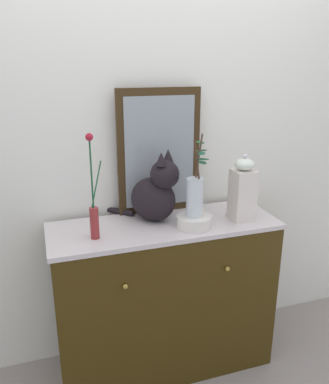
{
  "coord_description": "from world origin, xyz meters",
  "views": [
    {
      "loc": [
        -0.61,
        -1.85,
        1.74
      ],
      "look_at": [
        0.0,
        0.0,
        1.1
      ],
      "focal_mm": 36.59,
      "sensor_mm": 36.0,
      "label": 1
    }
  ],
  "objects_px": {
    "vase_slim_green": "(94,210)",
    "jar_lidded_porcelain": "(243,190)",
    "vase_glass_clear": "(195,195)",
    "sideboard": "(165,297)",
    "cat_sitting": "(156,193)",
    "mirror_leaning": "(159,152)",
    "bowl_porcelain": "(194,221)"
  },
  "relations": [
    {
      "from": "vase_slim_green",
      "to": "vase_glass_clear",
      "type": "height_order",
      "value": "vase_slim_green"
    },
    {
      "from": "vase_glass_clear",
      "to": "bowl_porcelain",
      "type": "bearing_deg",
      "value": 153.94
    },
    {
      "from": "sideboard",
      "to": "cat_sitting",
      "type": "xyz_separation_m",
      "value": [
        -0.03,
        0.06,
        0.62
      ]
    },
    {
      "from": "sideboard",
      "to": "jar_lidded_porcelain",
      "type": "relative_size",
      "value": 3.35
    },
    {
      "from": "sideboard",
      "to": "vase_glass_clear",
      "type": "height_order",
      "value": "vase_glass_clear"
    },
    {
      "from": "mirror_leaning",
      "to": "vase_glass_clear",
      "type": "xyz_separation_m",
      "value": [
        0.1,
        -0.29,
        -0.17
      ]
    },
    {
      "from": "sideboard",
      "to": "mirror_leaning",
      "type": "xyz_separation_m",
      "value": [
        0.03,
        0.2,
        0.81
      ]
    },
    {
      "from": "vase_slim_green",
      "to": "bowl_porcelain",
      "type": "height_order",
      "value": "vase_slim_green"
    },
    {
      "from": "vase_glass_clear",
      "to": "sideboard",
      "type": "bearing_deg",
      "value": 145.95
    },
    {
      "from": "cat_sitting",
      "to": "jar_lidded_porcelain",
      "type": "distance_m",
      "value": 0.47
    },
    {
      "from": "bowl_porcelain",
      "to": "jar_lidded_porcelain",
      "type": "xyz_separation_m",
      "value": [
        0.29,
        0.02,
        0.14
      ]
    },
    {
      "from": "vase_slim_green",
      "to": "cat_sitting",
      "type": "bearing_deg",
      "value": 19.45
    },
    {
      "from": "vase_slim_green",
      "to": "vase_glass_clear",
      "type": "relative_size",
      "value": 1.2
    },
    {
      "from": "cat_sitting",
      "to": "vase_slim_green",
      "type": "height_order",
      "value": "vase_slim_green"
    },
    {
      "from": "vase_slim_green",
      "to": "mirror_leaning",
      "type": "bearing_deg",
      "value": 32.45
    },
    {
      "from": "sideboard",
      "to": "mirror_leaning",
      "type": "distance_m",
      "value": 0.83
    },
    {
      "from": "mirror_leaning",
      "to": "cat_sitting",
      "type": "height_order",
      "value": "mirror_leaning"
    },
    {
      "from": "cat_sitting",
      "to": "vase_slim_green",
      "type": "relative_size",
      "value": 0.77
    },
    {
      "from": "sideboard",
      "to": "mirror_leaning",
      "type": "relative_size",
      "value": 1.77
    },
    {
      "from": "sideboard",
      "to": "mirror_leaning",
      "type": "bearing_deg",
      "value": 80.26
    },
    {
      "from": "sideboard",
      "to": "vase_glass_clear",
      "type": "xyz_separation_m",
      "value": [
        0.13,
        -0.09,
        0.64
      ]
    },
    {
      "from": "mirror_leaning",
      "to": "cat_sitting",
      "type": "relative_size",
      "value": 1.73
    },
    {
      "from": "bowl_porcelain",
      "to": "jar_lidded_porcelain",
      "type": "bearing_deg",
      "value": 4.0
    },
    {
      "from": "mirror_leaning",
      "to": "bowl_porcelain",
      "type": "bearing_deg",
      "value": -70.96
    },
    {
      "from": "vase_glass_clear",
      "to": "jar_lidded_porcelain",
      "type": "xyz_separation_m",
      "value": [
        0.29,
        0.02,
        -0.01
      ]
    },
    {
      "from": "vase_slim_green",
      "to": "jar_lidded_porcelain",
      "type": "distance_m",
      "value": 0.81
    },
    {
      "from": "bowl_porcelain",
      "to": "vase_glass_clear",
      "type": "xyz_separation_m",
      "value": [
        0.0,
        -0.0,
        0.15
      ]
    },
    {
      "from": "sideboard",
      "to": "vase_slim_green",
      "type": "xyz_separation_m",
      "value": [
        -0.38,
        -0.07,
        0.61
      ]
    },
    {
      "from": "cat_sitting",
      "to": "jar_lidded_porcelain",
      "type": "xyz_separation_m",
      "value": [
        0.46,
        -0.13,
        0.01
      ]
    },
    {
      "from": "vase_slim_green",
      "to": "jar_lidded_porcelain",
      "type": "xyz_separation_m",
      "value": [
        0.81,
        -0.0,
        0.02
      ]
    },
    {
      "from": "vase_slim_green",
      "to": "jar_lidded_porcelain",
      "type": "relative_size",
      "value": 1.41
    },
    {
      "from": "mirror_leaning",
      "to": "jar_lidded_porcelain",
      "type": "height_order",
      "value": "mirror_leaning"
    }
  ]
}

